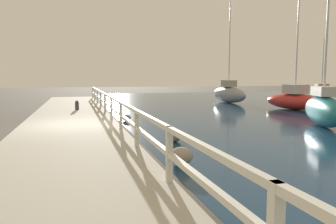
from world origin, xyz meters
TOP-DOWN VIEW (x-y plane):
  - ground_plane at (0.00, 0.00)m, footprint 120.00×120.00m
  - dock_walkway at (0.00, 0.00)m, footprint 3.52×36.00m
  - railing at (1.66, -0.00)m, footprint 0.10×32.50m
  - boulder_downstream at (3.16, -2.64)m, footprint 0.52×0.47m
  - boulder_water_edge at (2.54, -5.30)m, footprint 0.56×0.50m
  - boulder_far_strip at (2.49, 2.75)m, footprint 0.42×0.38m
  - mooring_bollard at (0.28, 5.55)m, footprint 0.20×0.20m
  - sailboat_teal at (10.15, -1.10)m, footprint 2.57×4.15m
  - sailboat_orange at (21.70, 12.32)m, footprint 2.60×3.76m
  - sailboat_gray at (12.33, 12.04)m, footprint 1.07×5.41m
  - sailboat_red at (13.66, 5.37)m, footprint 2.65×4.61m

SIDE VIEW (x-z plane):
  - ground_plane at x=0.00m, z-range 0.00..0.00m
  - boulder_far_strip at x=2.49m, z-range 0.00..0.31m
  - dock_walkway at x=0.00m, z-range 0.00..0.33m
  - boulder_downstream at x=3.16m, z-range 0.00..0.39m
  - boulder_water_edge at x=2.54m, z-range 0.00..0.42m
  - mooring_bollard at x=0.28m, z-range 0.32..0.83m
  - sailboat_red at x=13.66m, z-range -3.24..4.48m
  - sailboat_orange at x=21.70m, z-range -2.15..3.39m
  - sailboat_teal at x=10.15m, z-range -2.30..3.75m
  - sailboat_gray at x=12.33m, z-range -3.30..4.79m
  - railing at x=1.66m, z-range 0.49..1.41m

